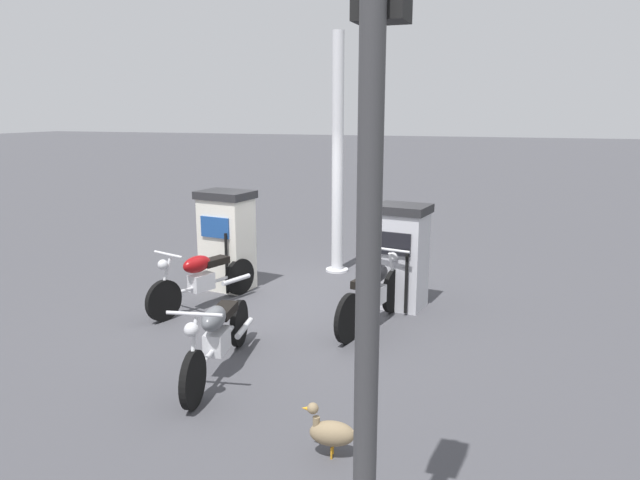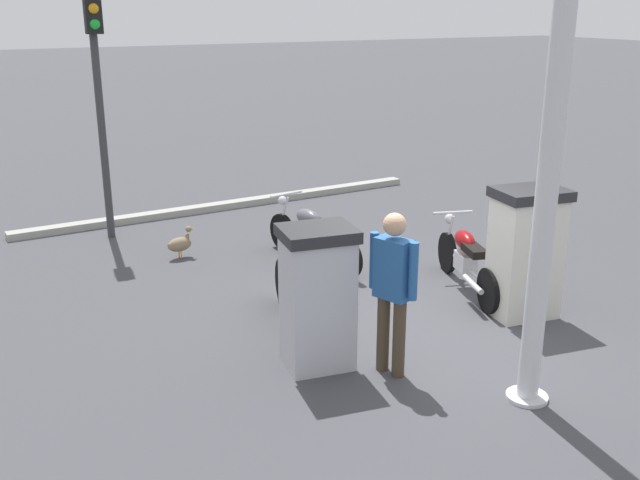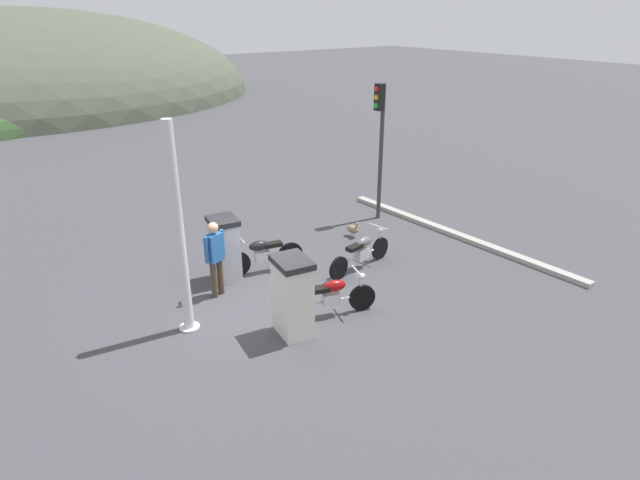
# 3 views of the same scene
# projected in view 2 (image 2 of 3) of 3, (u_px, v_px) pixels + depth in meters

# --- Properties ---
(ground_plane) EXTENTS (120.00, 120.00, 0.00)m
(ground_plane) POSITION_uv_depth(u_px,v_px,m) (412.00, 328.00, 8.59)
(ground_plane) COLOR #424247
(fuel_pump_near) EXTENTS (0.75, 0.90, 1.58)m
(fuel_pump_near) POSITION_uv_depth(u_px,v_px,m) (525.00, 252.00, 8.73)
(fuel_pump_near) COLOR silver
(fuel_pump_near) RESTS_ON ground
(fuel_pump_far) EXTENTS (0.74, 0.82, 1.51)m
(fuel_pump_far) POSITION_uv_depth(u_px,v_px,m) (317.00, 297.00, 7.50)
(fuel_pump_far) COLOR silver
(fuel_pump_far) RESTS_ON ground
(motorcycle_near_pump) EXTENTS (1.96, 0.85, 0.92)m
(motorcycle_near_pump) POSITION_uv_depth(u_px,v_px,m) (466.00, 259.00, 9.61)
(motorcycle_near_pump) COLOR black
(motorcycle_near_pump) RESTS_ON ground
(motorcycle_far_pump) EXTENTS (1.91, 0.70, 0.95)m
(motorcycle_far_pump) POSITION_uv_depth(u_px,v_px,m) (296.00, 293.00, 8.41)
(motorcycle_far_pump) COLOR black
(motorcycle_far_pump) RESTS_ON ground
(motorcycle_extra) EXTENTS (2.10, 0.62, 0.92)m
(motorcycle_extra) POSITION_uv_depth(u_px,v_px,m) (312.00, 233.00, 10.64)
(motorcycle_extra) COLOR black
(motorcycle_extra) RESTS_ON ground
(attendant_person) EXTENTS (0.57, 0.31, 1.71)m
(attendant_person) POSITION_uv_depth(u_px,v_px,m) (393.00, 283.00, 7.26)
(attendant_person) COLOR #473828
(attendant_person) RESTS_ON ground
(wandering_duck) EXTENTS (0.25, 0.47, 0.47)m
(wandering_duck) POSITION_uv_depth(u_px,v_px,m) (180.00, 243.00, 10.90)
(wandering_duck) COLOR #847051
(wandering_duck) RESTS_ON ground
(roadside_traffic_light) EXTENTS (0.38, 0.25, 3.91)m
(roadside_traffic_light) POSITION_uv_depth(u_px,v_px,m) (97.00, 70.00, 11.08)
(roadside_traffic_light) COLOR #38383A
(roadside_traffic_light) RESTS_ON ground
(canopy_support_pole) EXTENTS (0.40, 0.40, 4.10)m
(canopy_support_pole) POSITION_uv_depth(u_px,v_px,m) (546.00, 200.00, 6.46)
(canopy_support_pole) COLOR silver
(canopy_support_pole) RESTS_ON ground
(road_edge_kerb) EXTENTS (0.59, 7.71, 0.12)m
(road_edge_kerb) POSITION_uv_depth(u_px,v_px,m) (228.00, 205.00, 13.60)
(road_edge_kerb) COLOR #9E9E93
(road_edge_kerb) RESTS_ON ground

